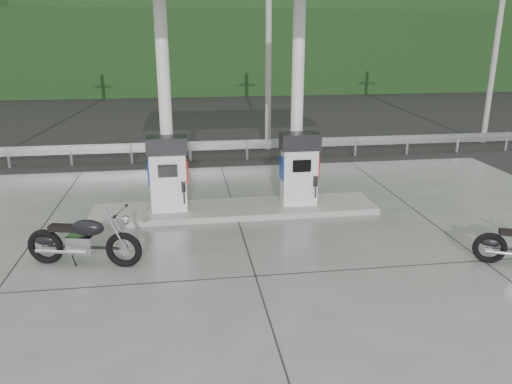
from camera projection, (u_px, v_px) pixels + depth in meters
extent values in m
plane|color=black|center=(248.00, 254.00, 10.08)|extent=(160.00, 160.00, 0.00)
cube|color=slate|center=(248.00, 254.00, 10.07)|extent=(18.00, 14.00, 0.02)
cube|color=gray|center=(235.00, 209.00, 12.41)|extent=(7.00, 1.40, 0.15)
cylinder|color=white|center=(165.00, 104.00, 11.79)|extent=(0.30, 0.30, 5.00)
cylinder|color=white|center=(297.00, 102.00, 12.23)|extent=(0.30, 0.30, 5.00)
cube|color=black|center=(213.00, 141.00, 20.93)|extent=(60.00, 7.00, 0.01)
cylinder|color=gray|center=(268.00, 42.00, 18.11)|extent=(0.22, 0.22, 8.00)
cylinder|color=gray|center=(497.00, 41.00, 19.35)|extent=(0.22, 0.22, 8.00)
cube|color=black|center=(196.00, 52.00, 37.48)|extent=(80.00, 6.00, 6.00)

